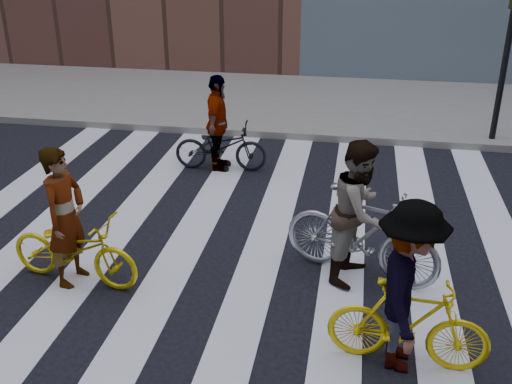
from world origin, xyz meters
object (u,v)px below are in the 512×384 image
(rider_right, at_px, (408,288))
(rider_rear, at_px, (217,123))
(bike_dark_rear, at_px, (221,147))
(bike_silver_mid, at_px, (362,234))
(rider_mid, at_px, (359,211))
(bike_yellow_left, at_px, (74,249))
(bike_yellow_right, at_px, (408,324))
(traffic_signal, at_px, (511,31))
(rider_left, at_px, (65,217))

(rider_right, xyz_separation_m, rider_rear, (-3.04, 4.80, -0.04))
(bike_dark_rear, xyz_separation_m, rider_rear, (-0.05, 0.00, 0.43))
(bike_dark_rear, bearing_deg, rider_right, -151.36)
(rider_right, bearing_deg, bike_dark_rear, 35.77)
(bike_silver_mid, relative_size, rider_mid, 1.10)
(bike_silver_mid, bearing_deg, rider_rear, 57.88)
(bike_yellow_left, height_order, bike_yellow_right, bike_yellow_right)
(bike_yellow_left, distance_m, bike_dark_rear, 4.05)
(bike_dark_rear, bearing_deg, rider_mid, -145.36)
(bike_yellow_right, bearing_deg, traffic_signal, -12.69)
(bike_dark_rear, xyz_separation_m, rider_left, (-1.00, -3.94, 0.46))
(bike_silver_mid, xyz_separation_m, rider_left, (-3.55, -0.74, 0.29))
(bike_silver_mid, relative_size, rider_right, 1.11)
(bike_silver_mid, distance_m, bike_dark_rear, 4.10)
(rider_mid, bearing_deg, rider_left, 120.72)
(traffic_signal, bearing_deg, rider_right, -106.92)
(traffic_signal, bearing_deg, bike_yellow_left, -135.00)
(rider_left, relative_size, rider_right, 0.98)
(rider_mid, distance_m, rider_right, 1.67)
(traffic_signal, height_order, rider_right, traffic_signal)
(bike_silver_mid, height_order, rider_mid, rider_mid)
(traffic_signal, height_order, bike_yellow_right, traffic_signal)
(bike_silver_mid, bearing_deg, rider_left, 120.56)
(traffic_signal, bearing_deg, rider_mid, -116.06)
(bike_yellow_right, relative_size, rider_mid, 0.88)
(bike_silver_mid, height_order, rider_right, rider_right)
(bike_silver_mid, distance_m, rider_mid, 0.31)
(rider_right, height_order, rider_rear, rider_right)
(bike_yellow_right, height_order, rider_right, rider_right)
(bike_silver_mid, xyz_separation_m, bike_yellow_right, (0.50, -1.60, -0.12))
(traffic_signal, relative_size, bike_yellow_right, 2.06)
(bike_yellow_left, height_order, rider_left, rider_left)
(bike_silver_mid, bearing_deg, traffic_signal, -6.77)
(bike_silver_mid, xyz_separation_m, rider_right, (0.45, -1.60, 0.31))
(bike_yellow_right, xyz_separation_m, bike_dark_rear, (-3.04, 4.80, -0.05))
(traffic_signal, relative_size, bike_dark_rear, 1.99)
(bike_yellow_right, bearing_deg, rider_right, 93.85)
(bike_dark_rear, height_order, rider_rear, rider_rear)
(bike_yellow_left, distance_m, bike_silver_mid, 3.58)
(rider_right, bearing_deg, rider_mid, 21.06)
(bike_yellow_left, xyz_separation_m, bike_silver_mid, (3.50, 0.74, 0.15))
(rider_left, bearing_deg, bike_dark_rear, -6.18)
(rider_rear, bearing_deg, rider_left, 163.15)
(rider_left, bearing_deg, bike_silver_mid, -70.22)
(traffic_signal, relative_size, rider_left, 1.86)
(bike_silver_mid, height_order, bike_dark_rear, bike_silver_mid)
(traffic_signal, bearing_deg, bike_dark_rear, -157.55)
(bike_yellow_left, relative_size, rider_right, 0.95)
(rider_left, height_order, rider_rear, rider_left)
(rider_mid, bearing_deg, bike_yellow_right, -142.31)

